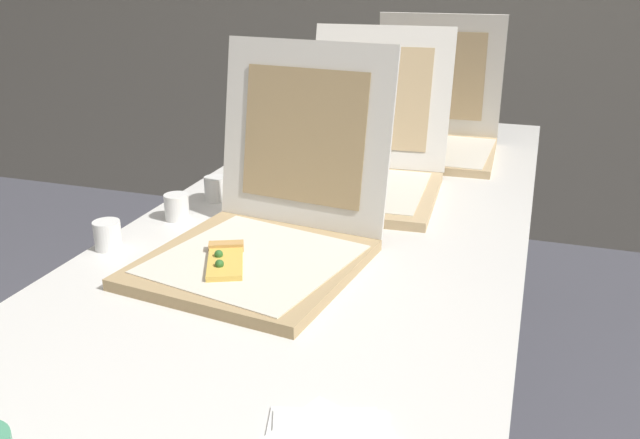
{
  "coord_description": "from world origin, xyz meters",
  "views": [
    {
      "loc": [
        0.41,
        -0.73,
        1.29
      ],
      "look_at": [
        0.02,
        0.43,
        0.81
      ],
      "focal_mm": 37.29,
      "sensor_mm": 36.0,
      "label": 1
    }
  ],
  "objects_px": {
    "pizza_box_front": "(263,232)",
    "cup_white_near_left": "(107,235)",
    "table": "(334,239)",
    "cup_white_near_center": "(177,207)",
    "pizza_box_middle": "(363,169)",
    "cup_white_far": "(297,154)",
    "pizza_box_back": "(431,134)",
    "cup_white_mid": "(216,189)"
  },
  "relations": [
    {
      "from": "table",
      "to": "pizza_box_back",
      "type": "bearing_deg",
      "value": 79.77
    },
    {
      "from": "pizza_box_front",
      "to": "pizza_box_back",
      "type": "distance_m",
      "value": 0.89
    },
    {
      "from": "table",
      "to": "pizza_box_back",
      "type": "distance_m",
      "value": 0.64
    },
    {
      "from": "pizza_box_front",
      "to": "pizza_box_middle",
      "type": "xyz_separation_m",
      "value": [
        0.07,
        0.47,
        -0.0
      ]
    },
    {
      "from": "cup_white_far",
      "to": "pizza_box_front",
      "type": "bearing_deg",
      "value": -75.34
    },
    {
      "from": "cup_white_near_left",
      "to": "table",
      "type": "bearing_deg",
      "value": 38.47
    },
    {
      "from": "pizza_box_front",
      "to": "cup_white_near_center",
      "type": "height_order",
      "value": "pizza_box_front"
    },
    {
      "from": "pizza_box_front",
      "to": "pizza_box_middle",
      "type": "distance_m",
      "value": 0.47
    },
    {
      "from": "cup_white_near_left",
      "to": "cup_white_far",
      "type": "bearing_deg",
      "value": 77.36
    },
    {
      "from": "pizza_box_middle",
      "to": "table",
      "type": "bearing_deg",
      "value": -95.15
    },
    {
      "from": "pizza_box_back",
      "to": "cup_white_near_center",
      "type": "bearing_deg",
      "value": -123.07
    },
    {
      "from": "cup_white_near_center",
      "to": "pizza_box_back",
      "type": "bearing_deg",
      "value": 58.78
    },
    {
      "from": "cup_white_far",
      "to": "cup_white_mid",
      "type": "bearing_deg",
      "value": -102.78
    },
    {
      "from": "pizza_box_front",
      "to": "pizza_box_middle",
      "type": "relative_size",
      "value": 0.95
    },
    {
      "from": "pizza_box_back",
      "to": "cup_white_near_center",
      "type": "height_order",
      "value": "pizza_box_back"
    },
    {
      "from": "pizza_box_back",
      "to": "cup_white_mid",
      "type": "relative_size",
      "value": 6.84
    },
    {
      "from": "pizza_box_middle",
      "to": "cup_white_near_center",
      "type": "bearing_deg",
      "value": -139.22
    },
    {
      "from": "pizza_box_front",
      "to": "cup_white_near_center",
      "type": "bearing_deg",
      "value": 160.04
    },
    {
      "from": "table",
      "to": "pizza_box_middle",
      "type": "bearing_deg",
      "value": 88.03
    },
    {
      "from": "pizza_box_middle",
      "to": "pizza_box_front",
      "type": "bearing_deg",
      "value": -101.89
    },
    {
      "from": "table",
      "to": "cup_white_near_left",
      "type": "xyz_separation_m",
      "value": [
        -0.38,
        -0.3,
        0.08
      ]
    },
    {
      "from": "pizza_box_back",
      "to": "cup_white_far",
      "type": "height_order",
      "value": "pizza_box_back"
    },
    {
      "from": "pizza_box_middle",
      "to": "cup_white_far",
      "type": "height_order",
      "value": "pizza_box_middle"
    },
    {
      "from": "table",
      "to": "cup_white_near_center",
      "type": "bearing_deg",
      "value": -160.95
    },
    {
      "from": "table",
      "to": "cup_white_near_left",
      "type": "distance_m",
      "value": 0.49
    },
    {
      "from": "cup_white_mid",
      "to": "cup_white_near_left",
      "type": "distance_m",
      "value": 0.34
    },
    {
      "from": "cup_white_near_left",
      "to": "pizza_box_back",
      "type": "bearing_deg",
      "value": 61.85
    },
    {
      "from": "pizza_box_front",
      "to": "cup_white_near_left",
      "type": "height_order",
      "value": "pizza_box_front"
    },
    {
      "from": "pizza_box_middle",
      "to": "cup_white_far",
      "type": "bearing_deg",
      "value": 142.03
    },
    {
      "from": "table",
      "to": "cup_white_near_left",
      "type": "relative_size",
      "value": 37.46
    },
    {
      "from": "pizza_box_front",
      "to": "cup_white_far",
      "type": "xyz_separation_m",
      "value": [
        -0.17,
        0.63,
        -0.03
      ]
    },
    {
      "from": "pizza_box_middle",
      "to": "cup_white_far",
      "type": "relative_size",
      "value": 8.91
    },
    {
      "from": "pizza_box_middle",
      "to": "cup_white_mid",
      "type": "xyz_separation_m",
      "value": [
        -0.32,
        -0.19,
        -0.03
      ]
    },
    {
      "from": "pizza_box_middle",
      "to": "cup_white_mid",
      "type": "bearing_deg",
      "value": -152.73
    },
    {
      "from": "cup_white_near_left",
      "to": "pizza_box_front",
      "type": "bearing_deg",
      "value": 9.0
    },
    {
      "from": "pizza_box_back",
      "to": "pizza_box_front",
      "type": "bearing_deg",
      "value": -103.24
    },
    {
      "from": "table",
      "to": "pizza_box_back",
      "type": "relative_size",
      "value": 5.48
    },
    {
      "from": "cup_white_mid",
      "to": "pizza_box_front",
      "type": "bearing_deg",
      "value": -48.95
    },
    {
      "from": "pizza_box_back",
      "to": "table",
      "type": "bearing_deg",
      "value": -102.07
    },
    {
      "from": "table",
      "to": "pizza_box_middle",
      "type": "xyz_separation_m",
      "value": [
        0.01,
        0.21,
        0.11
      ]
    },
    {
      "from": "cup_white_far",
      "to": "cup_white_mid",
      "type": "relative_size",
      "value": 1.0
    },
    {
      "from": "cup_white_near_center",
      "to": "cup_white_mid",
      "type": "height_order",
      "value": "same"
    }
  ]
}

